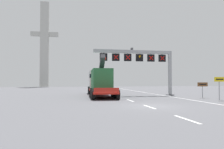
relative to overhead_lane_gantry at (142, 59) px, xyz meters
name	(u,v)px	position (x,y,z in m)	size (l,w,h in m)	color
ground	(152,106)	(-3.46, -12.50, -5.19)	(112.00, 112.00, 0.00)	#5B5B60
lane_markings	(111,94)	(-3.85, 3.63, -5.18)	(0.20, 46.85, 0.01)	silver
edge_line_right	(162,95)	(2.74, -0.50, -5.18)	(0.20, 63.00, 0.01)	silver
overhead_lane_gantry	(142,59)	(0.00, 0.00, 0.00)	(11.64, 0.90, 6.69)	#9EA0A5
heavy_haul_truck_red	(100,81)	(-5.89, 1.21, -3.20)	(3.57, 14.15, 5.30)	red
exit_sign_yellow	(219,83)	(5.60, -8.83, -3.37)	(1.20, 0.15, 2.45)	#9EA0A5
tourist_info_sign_brown	(203,86)	(5.61, -5.85, -3.79)	(1.32, 0.15, 1.86)	#9EA0A5
bridge_pylon_distant	(45,43)	(-18.58, 46.07, 9.50)	(9.00, 2.00, 28.61)	#B7B7B2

